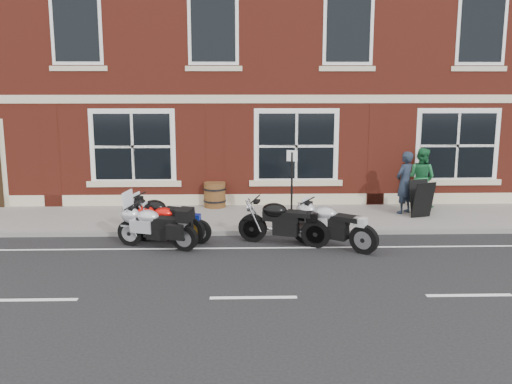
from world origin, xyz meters
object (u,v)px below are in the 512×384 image
(pedestrian_left, at_px, (405,182))
(moto_touring_silver, at_px, (155,225))
(moto_sport_red, at_px, (171,222))
(moto_sport_silver, at_px, (333,224))
(barrel_planter, at_px, (215,195))
(moto_naked_black, at_px, (282,220))
(a_board_sign, at_px, (421,199))
(parking_sign, at_px, (292,183))
(pedestrian_right, at_px, (421,178))
(moto_sport_black, at_px, (163,217))

(pedestrian_left, bearing_deg, moto_touring_silver, -15.90)
(moto_sport_red, bearing_deg, moto_sport_silver, -87.41)
(moto_sport_red, bearing_deg, moto_touring_silver, 159.16)
(moto_sport_silver, height_order, barrel_planter, moto_sport_silver)
(moto_naked_black, distance_m, barrel_planter, 4.18)
(moto_sport_silver, bearing_deg, barrel_planter, 73.40)
(moto_sport_red, bearing_deg, a_board_sign, -62.09)
(moto_sport_red, relative_size, a_board_sign, 1.88)
(moto_touring_silver, xyz_separation_m, moto_sport_silver, (4.22, -0.11, 0.03))
(moto_touring_silver, bearing_deg, parking_sign, -45.79)
(moto_naked_black, xyz_separation_m, pedestrian_left, (3.77, 2.78, 0.43))
(moto_sport_red, relative_size, pedestrian_right, 1.07)
(parking_sign, bearing_deg, moto_sport_black, -145.88)
(moto_sport_silver, bearing_deg, parking_sign, 64.79)
(moto_sport_silver, height_order, a_board_sign, a_board_sign)
(pedestrian_left, bearing_deg, moto_naked_black, -3.28)
(moto_naked_black, relative_size, pedestrian_right, 1.21)
(moto_naked_black, bearing_deg, parking_sign, 5.48)
(moto_touring_silver, xyz_separation_m, moto_naked_black, (3.05, 0.22, 0.04))
(pedestrian_left, distance_m, a_board_sign, 0.71)
(moto_sport_red, height_order, moto_naked_black, moto_naked_black)
(parking_sign, bearing_deg, moto_sport_silver, -42.12)
(pedestrian_left, bearing_deg, barrel_planter, -49.78)
(moto_sport_silver, relative_size, pedestrian_right, 1.03)
(a_board_sign, xyz_separation_m, parking_sign, (-3.80, -1.02, 0.66))
(moto_sport_black, xyz_separation_m, parking_sign, (3.29, 0.79, 0.71))
(moto_naked_black, height_order, pedestrian_right, pedestrian_right)
(moto_sport_red, bearing_deg, moto_naked_black, -84.27)
(moto_sport_red, xyz_separation_m, moto_sport_black, (-0.22, 0.22, 0.08))
(moto_sport_red, distance_m, parking_sign, 3.33)
(moto_sport_silver, relative_size, barrel_planter, 2.45)
(pedestrian_left, distance_m, pedestrian_right, 1.09)
(moto_sport_black, bearing_deg, barrel_planter, 6.01)
(moto_sport_red, bearing_deg, pedestrian_left, -57.52)
(pedestrian_right, height_order, parking_sign, parking_sign)
(moto_sport_black, relative_size, barrel_planter, 2.76)
(pedestrian_left, relative_size, parking_sign, 0.89)
(moto_sport_silver, bearing_deg, a_board_sign, -10.76)
(barrel_planter, bearing_deg, pedestrian_left, -10.14)
(moto_sport_black, xyz_separation_m, barrel_planter, (1.15, 3.28, -0.09))
(pedestrian_right, bearing_deg, moto_sport_red, 68.49)
(pedestrian_right, bearing_deg, moto_sport_silver, 93.54)
(moto_sport_black, height_order, barrel_planter, moto_sport_black)
(moto_sport_red, bearing_deg, barrel_planter, -3.54)
(pedestrian_right, bearing_deg, moto_sport_black, 66.43)
(pedestrian_right, relative_size, barrel_planter, 2.38)
(moto_sport_black, xyz_separation_m, moto_naked_black, (2.95, -0.49, 0.00))
(moto_naked_black, height_order, barrel_planter, moto_naked_black)
(pedestrian_right, xyz_separation_m, barrel_planter, (-6.31, 0.19, -0.53))
(moto_naked_black, bearing_deg, barrel_planter, 45.78)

